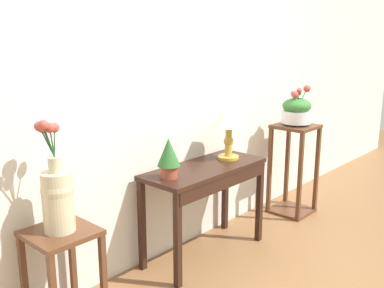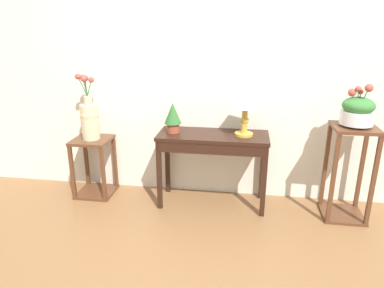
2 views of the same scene
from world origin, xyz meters
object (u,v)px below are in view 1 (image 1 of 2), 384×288
table_lamp (229,117)px  pedestal_stand_left (64,279)px  pedestal_stand_right (293,169)px  potted_plant_on_console (169,156)px  flower_vase_tall_left (57,192)px  console_table (207,180)px  planter_bowl_wide_right (297,110)px

table_lamp → pedestal_stand_left: bearing=179.1°
pedestal_stand_right → table_lamp: bearing=176.1°
potted_plant_on_console → pedestal_stand_left: potted_plant_on_console is taller
pedestal_stand_left → flower_vase_tall_left: bearing=141.0°
console_table → flower_vase_tall_left: (-1.27, 0.05, 0.23)m
pedestal_stand_left → pedestal_stand_right: (2.53, -0.09, 0.13)m
potted_plant_on_console → pedestal_stand_left: (-0.87, 0.03, -0.59)m
console_table → planter_bowl_wide_right: bearing=-2.0°
console_table → potted_plant_on_console: bearing=176.6°
console_table → pedestal_stand_left: console_table is taller
pedestal_stand_left → pedestal_stand_right: pedestal_stand_right is taller
potted_plant_on_console → planter_bowl_wide_right: size_ratio=0.76×
table_lamp → pedestal_stand_left: (-1.56, 0.03, -0.78)m
flower_vase_tall_left → planter_bowl_wide_right: bearing=-2.1°
pedestal_stand_left → flower_vase_tall_left: 0.55m
console_table → flower_vase_tall_left: flower_vase_tall_left is taller
table_lamp → potted_plant_on_console: table_lamp is taller
flower_vase_tall_left → pedestal_stand_right: bearing=-2.1°
console_table → flower_vase_tall_left: bearing=177.7°
potted_plant_on_console → flower_vase_tall_left: flower_vase_tall_left is taller
console_table → pedestal_stand_right: (1.27, -0.04, -0.19)m
console_table → pedestal_stand_right: bearing=-1.9°
console_table → pedestal_stand_left: (-1.27, 0.05, -0.32)m
flower_vase_tall_left → pedestal_stand_right: flower_vase_tall_left is taller
flower_vase_tall_left → pedestal_stand_right: 2.57m
pedestal_stand_right → pedestal_stand_left: bearing=177.9°
table_lamp → potted_plant_on_console: 0.71m
potted_plant_on_console → planter_bowl_wide_right: 1.67m
potted_plant_on_console → flower_vase_tall_left: 0.87m
flower_vase_tall_left → pedestal_stand_right: (2.53, -0.09, -0.42)m
flower_vase_tall_left → planter_bowl_wide_right: size_ratio=1.73×
console_table → potted_plant_on_console: 0.48m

